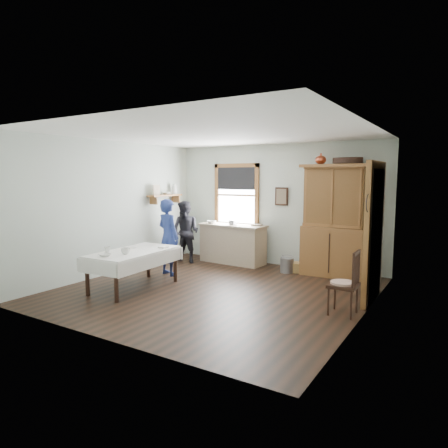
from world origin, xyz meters
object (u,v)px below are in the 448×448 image
at_px(china_hutch, 334,221).
at_px(spindle_chair, 343,282).
at_px(woman_blue, 168,240).
at_px(work_counter, 233,244).
at_px(wicker_basket, 298,267).
at_px(dining_table, 134,270).
at_px(pail, 287,265).
at_px(figure_dark, 186,234).

xyz_separation_m(china_hutch, spindle_chair, (0.79, -2.21, -0.64)).
xyz_separation_m(china_hutch, woman_blue, (-2.86, -1.68, -0.40)).
height_order(work_counter, wicker_basket, work_counter).
height_order(work_counter, dining_table, work_counter).
bearing_deg(woman_blue, china_hutch, -134.61).
height_order(pail, wicker_basket, pail).
bearing_deg(china_hutch, figure_dark, -171.81).
distance_m(work_counter, pail, 1.50).
distance_m(china_hutch, pail, 1.33).
bearing_deg(woman_blue, dining_table, 111.43).
relative_size(spindle_chair, figure_dark, 0.71).
bearing_deg(pail, china_hutch, 15.44).
height_order(work_counter, china_hutch, china_hutch).
bearing_deg(work_counter, china_hutch, 3.97).
xyz_separation_m(pail, woman_blue, (-1.98, -1.43, 0.56)).
bearing_deg(work_counter, dining_table, -94.75).
bearing_deg(woman_blue, work_counter, -92.69).
relative_size(pail, wicker_basket, 0.86).
xyz_separation_m(dining_table, spindle_chair, (3.53, 0.58, 0.13)).
relative_size(china_hutch, wicker_basket, 6.33).
distance_m(work_counter, spindle_chair, 3.82).
xyz_separation_m(china_hutch, wicker_basket, (-0.70, -0.11, -1.01)).
bearing_deg(china_hutch, woman_blue, -151.47).
bearing_deg(wicker_basket, dining_table, -127.32).
bearing_deg(figure_dark, woman_blue, -73.82).
distance_m(dining_table, spindle_chair, 3.58).
height_order(china_hutch, pail, china_hutch).
bearing_deg(pail, work_counter, 170.98).
distance_m(wicker_basket, woman_blue, 2.74).
xyz_separation_m(work_counter, woman_blue, (-0.53, -1.66, 0.27)).
bearing_deg(china_hutch, pail, -166.36).
distance_m(china_hutch, woman_blue, 3.34).
relative_size(woman_blue, figure_dark, 1.08).
bearing_deg(wicker_basket, pail, -144.65).
height_order(woman_blue, figure_dark, woman_blue).
distance_m(spindle_chair, pail, 2.60).
bearing_deg(work_counter, figure_dark, -145.28).
height_order(dining_table, woman_blue, woman_blue).
bearing_deg(woman_blue, figure_dark, -55.21).
bearing_deg(work_counter, wicker_basket, 0.12).
height_order(dining_table, pail, dining_table).
distance_m(dining_table, woman_blue, 1.18).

